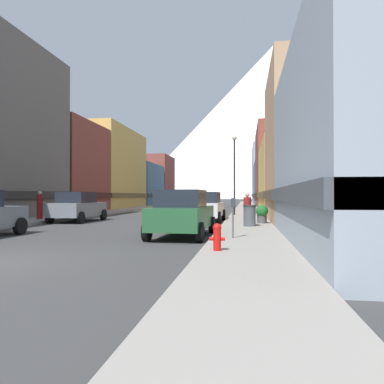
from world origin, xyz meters
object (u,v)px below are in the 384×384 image
(potted_plant_0, at_px, (262,213))
(pedestrian_1, at_px, (40,206))
(pedestrian_0, at_px, (247,211))
(streetlamp_right, at_px, (234,163))
(car_driving_0, at_px, (211,201))
(car_right_1, at_px, (206,207))
(car_right_0, at_px, (182,213))
(trash_bin_right, at_px, (250,215))
(parking_meter_near, at_px, (233,212))
(fire_hydrant_near, at_px, (217,236))
(car_left_1, at_px, (78,207))
(car_driving_1, at_px, (188,201))
(potted_plant_1, at_px, (262,214))

(potted_plant_0, relative_size, pedestrian_1, 0.56)
(potted_plant_0, distance_m, pedestrian_0, 1.91)
(potted_plant_0, distance_m, streetlamp_right, 8.95)
(car_driving_0, bearing_deg, car_right_1, -85.39)
(car_right_0, bearing_deg, trash_bin_right, 54.40)
(parking_meter_near, height_order, pedestrian_1, pedestrian_1)
(car_driving_0, distance_m, fire_hydrant_near, 40.20)
(streetlamp_right, bearing_deg, car_driving_0, 99.72)
(car_left_1, distance_m, car_right_0, 10.54)
(car_left_1, relative_size, car_right_1, 0.99)
(car_right_1, xyz_separation_m, car_driving_1, (-5.40, 27.72, 0.00))
(potted_plant_0, xyz_separation_m, potted_plant_1, (-0.00, 0.21, -0.07))
(car_right_0, xyz_separation_m, pedestrian_1, (-10.05, 7.29, 0.03))
(car_driving_1, bearing_deg, parking_meter_near, -78.90)
(potted_plant_0, height_order, pedestrian_0, pedestrian_0)
(potted_plant_0, bearing_deg, car_driving_0, 100.19)
(car_driving_0, relative_size, potted_plant_1, 4.82)
(car_left_1, relative_size, trash_bin_right, 4.50)
(parking_meter_near, xyz_separation_m, potted_plant_0, (1.25, 6.96, -0.32))
(pedestrian_1, bearing_deg, fire_hydrant_near, -44.97)
(potted_plant_1, distance_m, pedestrian_0, 2.11)
(pedestrian_0, bearing_deg, pedestrian_1, 164.46)
(car_driving_0, bearing_deg, pedestrian_0, -81.68)
(potted_plant_0, height_order, potted_plant_1, potted_plant_0)
(car_right_0, height_order, trash_bin_right, car_right_0)
(car_driving_0, bearing_deg, streetlamp_right, -80.28)
(parking_meter_near, relative_size, pedestrian_1, 0.79)
(trash_bin_right, bearing_deg, fire_hydrant_near, -96.45)
(fire_hydrant_near, relative_size, potted_plant_1, 0.77)
(car_right_0, xyz_separation_m, parking_meter_near, (1.95, -1.41, 0.11))
(car_right_1, bearing_deg, trash_bin_right, -61.91)
(potted_plant_1, height_order, streetlamp_right, streetlamp_right)
(car_driving_0, height_order, pedestrian_1, pedestrian_1)
(trash_bin_right, bearing_deg, parking_meter_near, -96.88)
(car_left_1, relative_size, potted_plant_0, 4.68)
(potted_plant_1, bearing_deg, pedestrian_0, -111.00)
(potted_plant_0, height_order, streetlamp_right, streetlamp_right)
(car_driving_0, height_order, potted_plant_1, car_driving_0)
(pedestrian_0, bearing_deg, potted_plant_1, 69.00)
(trash_bin_right, distance_m, pedestrian_0, 0.34)
(trash_bin_right, height_order, potted_plant_0, trash_bin_right)
(car_driving_1, height_order, streetlamp_right, streetlamp_right)
(fire_hydrant_near, relative_size, pedestrian_1, 0.42)
(car_right_0, height_order, parking_meter_near, car_right_0)
(car_right_1, height_order, streetlamp_right, streetlamp_right)
(parking_meter_near, height_order, pedestrian_0, pedestrian_0)
(car_right_0, relative_size, potted_plant_0, 4.73)
(car_left_1, bearing_deg, potted_plant_0, -9.22)
(car_left_1, height_order, pedestrian_0, car_left_1)
(parking_meter_near, relative_size, pedestrian_0, 0.85)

